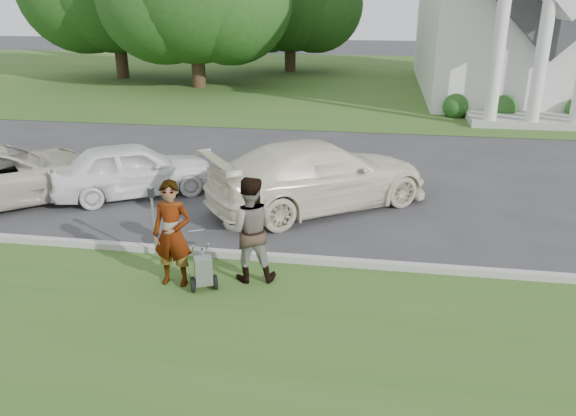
% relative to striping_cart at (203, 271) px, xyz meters
% --- Properties ---
extents(ground, '(120.00, 120.00, 0.00)m').
position_rel_striping_cart_xyz_m(ground, '(0.66, 0.79, -0.37)').
color(ground, '#333335').
rests_on(ground, ground).
extents(grass_strip, '(80.00, 7.00, 0.01)m').
position_rel_striping_cart_xyz_m(grass_strip, '(0.66, -2.21, -0.36)').
color(grass_strip, '#32581E').
rests_on(grass_strip, ground).
extents(church_lawn, '(80.00, 30.00, 0.01)m').
position_rel_striping_cart_xyz_m(church_lawn, '(0.66, 27.79, -0.36)').
color(church_lawn, '#32581E').
rests_on(church_lawn, ground).
extents(curb, '(80.00, 0.18, 0.15)m').
position_rel_striping_cart_xyz_m(curb, '(0.66, 1.34, -0.29)').
color(curb, '#9E9E93').
rests_on(curb, ground).
extents(striping_cart, '(0.73, 0.99, 0.85)m').
position_rel_striping_cart_xyz_m(striping_cart, '(0.00, 0.00, 0.00)').
color(striping_cart, black).
rests_on(striping_cart, ground).
extents(person_left, '(0.73, 0.49, 1.95)m').
position_rel_striping_cart_xyz_m(person_left, '(-0.58, 0.14, 0.61)').
color(person_left, '#999999').
rests_on(person_left, ground).
extents(person_right, '(1.09, 0.93, 1.97)m').
position_rel_striping_cart_xyz_m(person_right, '(0.72, 0.54, 0.62)').
color(person_right, '#999999').
rests_on(person_right, ground).
extents(parking_meter_near, '(0.11, 0.10, 1.52)m').
position_rel_striping_cart_xyz_m(parking_meter_near, '(-1.31, 1.06, 0.59)').
color(parking_meter_near, '#989BA0').
rests_on(parking_meter_near, ground).
extents(car_a, '(5.54, 5.36, 1.47)m').
position_rel_striping_cart_xyz_m(car_a, '(-6.33, 3.53, 0.37)').
color(car_a, beige).
rests_on(car_a, ground).
extents(car_b, '(4.39, 3.57, 1.41)m').
position_rel_striping_cart_xyz_m(car_b, '(-3.33, 4.65, 0.34)').
color(car_b, white).
rests_on(car_b, ground).
extents(car_c, '(5.89, 5.18, 1.63)m').
position_rel_striping_cart_xyz_m(car_c, '(1.56, 4.57, 0.45)').
color(car_c, '#F2EBCD').
rests_on(car_c, ground).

